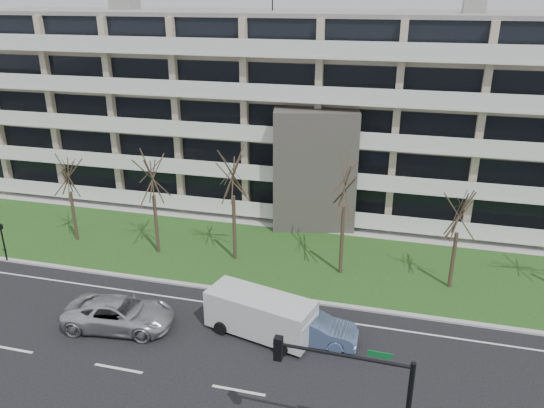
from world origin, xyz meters
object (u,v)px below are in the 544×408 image
(white_van, at_px, (262,312))
(silver_pickup, at_px, (119,314))
(blue_sedan, at_px, (311,329))
(traffic_signal, at_px, (361,397))
(pedestrian_signal, at_px, (2,237))

(white_van, bearing_deg, silver_pickup, -156.17)
(blue_sedan, bearing_deg, traffic_signal, -158.90)
(white_van, relative_size, pedestrian_signal, 2.13)
(blue_sedan, relative_size, traffic_signal, 0.83)
(traffic_signal, bearing_deg, white_van, 128.20)
(blue_sedan, xyz_separation_m, traffic_signal, (3.07, -7.61, 2.89))
(pedestrian_signal, bearing_deg, traffic_signal, -37.59)
(silver_pickup, relative_size, blue_sedan, 1.23)
(silver_pickup, xyz_separation_m, pedestrian_signal, (-11.06, 4.77, 0.98))
(blue_sedan, height_order, traffic_signal, traffic_signal)
(silver_pickup, height_order, traffic_signal, traffic_signal)
(pedestrian_signal, bearing_deg, blue_sedan, -22.35)
(traffic_signal, height_order, pedestrian_signal, traffic_signal)
(silver_pickup, bearing_deg, white_van, -86.83)
(silver_pickup, height_order, white_van, white_van)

